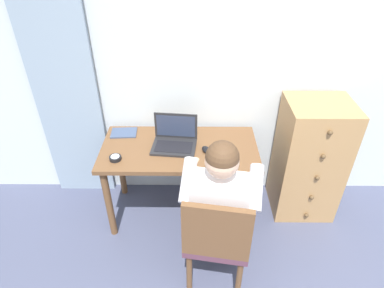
{
  "coord_description": "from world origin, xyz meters",
  "views": [
    {
      "loc": [
        -0.35,
        -0.28,
        2.21
      ],
      "look_at": [
        -0.37,
        1.72,
        0.81
      ],
      "focal_mm": 30.71,
      "sensor_mm": 36.0,
      "label": 1
    }
  ],
  "objects_px": {
    "laptop": "(175,140)",
    "dresser": "(309,159)",
    "desk": "(180,158)",
    "notebook_pad": "(124,133)",
    "person_seated": "(220,198)",
    "computer_mouse": "(206,150)",
    "desk_clock": "(115,158)",
    "chair": "(217,237)"
  },
  "relations": [
    {
      "from": "laptop",
      "to": "dresser",
      "type": "bearing_deg",
      "value": 3.26
    },
    {
      "from": "desk",
      "to": "notebook_pad",
      "type": "height_order",
      "value": "notebook_pad"
    },
    {
      "from": "person_seated",
      "to": "dresser",
      "type": "bearing_deg",
      "value": 37.55
    },
    {
      "from": "person_seated",
      "to": "laptop",
      "type": "height_order",
      "value": "person_seated"
    },
    {
      "from": "dresser",
      "to": "laptop",
      "type": "height_order",
      "value": "dresser"
    },
    {
      "from": "computer_mouse",
      "to": "desk",
      "type": "bearing_deg",
      "value": 140.96
    },
    {
      "from": "laptop",
      "to": "notebook_pad",
      "type": "distance_m",
      "value": 0.47
    },
    {
      "from": "dresser",
      "to": "laptop",
      "type": "bearing_deg",
      "value": -176.74
    },
    {
      "from": "laptop",
      "to": "computer_mouse",
      "type": "distance_m",
      "value": 0.26
    },
    {
      "from": "computer_mouse",
      "to": "desk_clock",
      "type": "relative_size",
      "value": 1.11
    },
    {
      "from": "dresser",
      "to": "chair",
      "type": "height_order",
      "value": "dresser"
    },
    {
      "from": "dresser",
      "to": "person_seated",
      "type": "xyz_separation_m",
      "value": [
        -0.79,
        -0.61,
        0.14
      ]
    },
    {
      "from": "desk_clock",
      "to": "notebook_pad",
      "type": "distance_m",
      "value": 0.36
    },
    {
      "from": "person_seated",
      "to": "desk_clock",
      "type": "bearing_deg",
      "value": 155.56
    },
    {
      "from": "notebook_pad",
      "to": "person_seated",
      "type": "bearing_deg",
      "value": -46.22
    },
    {
      "from": "dresser",
      "to": "notebook_pad",
      "type": "relative_size",
      "value": 5.01
    },
    {
      "from": "chair",
      "to": "person_seated",
      "type": "height_order",
      "value": "person_seated"
    },
    {
      "from": "person_seated",
      "to": "chair",
      "type": "bearing_deg",
      "value": -97.91
    },
    {
      "from": "desk",
      "to": "person_seated",
      "type": "bearing_deg",
      "value": -60.21
    },
    {
      "from": "dresser",
      "to": "laptop",
      "type": "xyz_separation_m",
      "value": [
        -1.12,
        -0.06,
        0.24
      ]
    },
    {
      "from": "dresser",
      "to": "computer_mouse",
      "type": "distance_m",
      "value": 0.91
    },
    {
      "from": "desk",
      "to": "computer_mouse",
      "type": "xyz_separation_m",
      "value": [
        0.21,
        -0.06,
        0.12
      ]
    },
    {
      "from": "desk_clock",
      "to": "dresser",
      "type": "bearing_deg",
      "value": 9.45
    },
    {
      "from": "dresser",
      "to": "chair",
      "type": "bearing_deg",
      "value": -135.97
    },
    {
      "from": "chair",
      "to": "person_seated",
      "type": "distance_m",
      "value": 0.26
    },
    {
      "from": "desk",
      "to": "dresser",
      "type": "relative_size",
      "value": 1.17
    },
    {
      "from": "person_seated",
      "to": "computer_mouse",
      "type": "distance_m",
      "value": 0.47
    },
    {
      "from": "desk",
      "to": "laptop",
      "type": "height_order",
      "value": "laptop"
    },
    {
      "from": "dresser",
      "to": "chair",
      "type": "xyz_separation_m",
      "value": [
        -0.81,
        -0.79,
        -0.04
      ]
    },
    {
      "from": "chair",
      "to": "laptop",
      "type": "relative_size",
      "value": 2.39
    },
    {
      "from": "computer_mouse",
      "to": "desk_clock",
      "type": "distance_m",
      "value": 0.69
    },
    {
      "from": "desk",
      "to": "person_seated",
      "type": "distance_m",
      "value": 0.59
    },
    {
      "from": "person_seated",
      "to": "desk_clock",
      "type": "distance_m",
      "value": 0.84
    },
    {
      "from": "desk_clock",
      "to": "notebook_pad",
      "type": "relative_size",
      "value": 0.43
    },
    {
      "from": "laptop",
      "to": "desk_clock",
      "type": "distance_m",
      "value": 0.48
    },
    {
      "from": "laptop",
      "to": "chair",
      "type": "bearing_deg",
      "value": -67.08
    },
    {
      "from": "desk",
      "to": "notebook_pad",
      "type": "bearing_deg",
      "value": 157.46
    },
    {
      "from": "desk",
      "to": "dresser",
      "type": "distance_m",
      "value": 1.09
    },
    {
      "from": "computer_mouse",
      "to": "desk_clock",
      "type": "height_order",
      "value": "computer_mouse"
    },
    {
      "from": "chair",
      "to": "person_seated",
      "type": "bearing_deg",
      "value": 82.09
    },
    {
      "from": "laptop",
      "to": "person_seated",
      "type": "bearing_deg",
      "value": -58.63
    },
    {
      "from": "computer_mouse",
      "to": "notebook_pad",
      "type": "height_order",
      "value": "computer_mouse"
    }
  ]
}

